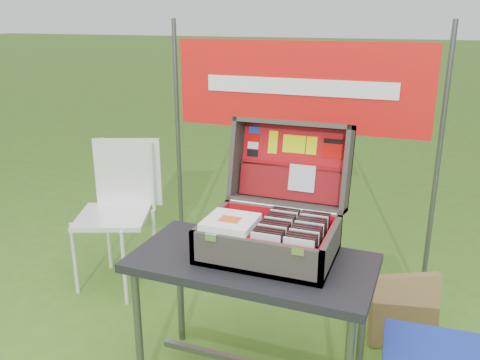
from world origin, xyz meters
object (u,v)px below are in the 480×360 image
at_px(suitcase, 273,194).
at_px(cardboard_box, 404,310).
at_px(table, 251,324).
at_px(chair, 113,218).

height_order(suitcase, cardboard_box, suitcase).
relative_size(table, suitcase, 1.85).
xyz_separation_m(table, cardboard_box, (0.66, 0.62, -0.14)).
distance_m(table, cardboard_box, 0.92).
bearing_deg(suitcase, cardboard_box, 39.53).
bearing_deg(table, suitcase, 65.84).
distance_m(table, suitcase, 0.63).
height_order(table, suitcase, suitcase).
distance_m(table, chair, 1.31).
height_order(chair, cardboard_box, chair).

